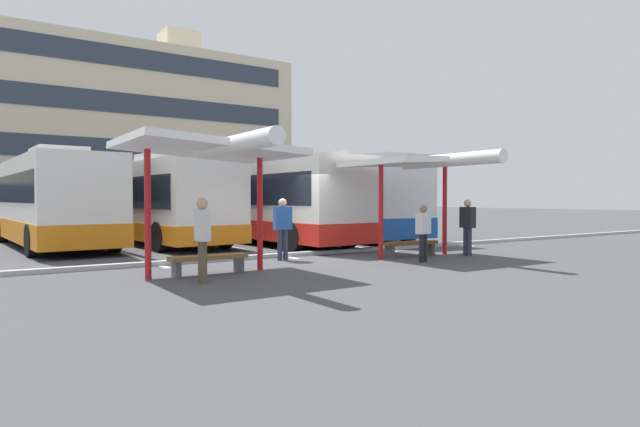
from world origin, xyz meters
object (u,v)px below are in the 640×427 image
object	(u,v)px
waiting_passenger_2	(423,230)
waiting_passenger_0	(283,224)
coach_bus_2	(268,202)
waiting_passenger_3	(468,223)
coach_bus_0	(52,202)
coach_bus_3	(331,199)
waiting_shelter_1	(421,164)
waiting_passenger_1	(202,233)
bench_0	(209,260)
coach_bus_1	(151,203)
bench_1	(410,245)
waiting_shelter_0	(212,151)

from	to	relation	value
waiting_passenger_2	waiting_passenger_0	bearing A→B (deg)	140.10
coach_bus_2	waiting_passenger_3	size ratio (longest dim) A/B	6.14
coach_bus_0	waiting_passenger_0	world-z (taller)	coach_bus_0
waiting_passenger_3	coach_bus_3	bearing A→B (deg)	83.79
coach_bus_3	waiting_passenger_2	world-z (taller)	coach_bus_3
waiting_shelter_1	waiting_passenger_2	distance (m)	2.23
coach_bus_2	waiting_passenger_1	size ratio (longest dim) A/B	6.04
bench_0	waiting_passenger_2	bearing A→B (deg)	-9.15
coach_bus_0	waiting_passenger_2	xyz separation A→B (m)	(7.89, -10.88, -0.72)
coach_bus_3	bench_0	size ratio (longest dim) A/B	6.20
waiting_passenger_2	coach_bus_1	bearing A→B (deg)	112.10
bench_1	waiting_passenger_1	bearing A→B (deg)	-168.50
waiting_shelter_1	waiting_passenger_3	distance (m)	2.41
coach_bus_0	waiting_shelter_0	world-z (taller)	coach_bus_0
waiting_passenger_1	waiting_passenger_2	bearing A→B (deg)	1.09
coach_bus_3	bench_1	bearing A→B (deg)	-107.83
waiting_shelter_0	waiting_passenger_3	world-z (taller)	waiting_shelter_0
coach_bus_0	bench_1	xyz separation A→B (m)	(8.66, -9.54, -1.27)
coach_bus_0	waiting_passenger_0	xyz separation A→B (m)	(4.87, -8.36, -0.59)
coach_bus_3	coach_bus_0	bearing A→B (deg)	171.62
waiting_shelter_0	waiting_passenger_0	xyz separation A→B (m)	(2.85, 1.79, -1.80)
waiting_shelter_1	bench_1	world-z (taller)	waiting_shelter_1
coach_bus_1	waiting_shelter_0	world-z (taller)	coach_bus_1
coach_bus_0	waiting_passenger_3	world-z (taller)	coach_bus_0
coach_bus_0	coach_bus_2	distance (m)	7.86
coach_bus_0	waiting_shelter_0	size ratio (longest dim) A/B	2.09
waiting_shelter_1	waiting_passenger_1	distance (m)	7.48
bench_1	waiting_passenger_3	world-z (taller)	waiting_passenger_3
bench_0	waiting_passenger_1	bearing A→B (deg)	-117.66
waiting_shelter_0	waiting_shelter_1	size ratio (longest dim) A/B	1.05
waiting_passenger_3	waiting_passenger_1	bearing A→B (deg)	-175.98
coach_bus_3	bench_0	xyz separation A→B (m)	(-9.18, -8.29, -1.42)
bench_0	bench_1	bearing A→B (deg)	3.44
waiting_passenger_2	bench_1	bearing A→B (deg)	59.88
waiting_shelter_1	waiting_passenger_0	distance (m)	4.48
bench_0	bench_1	distance (m)	6.65
coach_bus_2	coach_bus_3	distance (m)	4.01
bench_0	waiting_passenger_0	distance (m)	3.33
coach_bus_1	coach_bus_3	world-z (taller)	coach_bus_3
bench_0	waiting_passenger_3	world-z (taller)	waiting_passenger_3
coach_bus_2	waiting_shelter_0	size ratio (longest dim) A/B	2.14
coach_bus_3	waiting_passenger_0	distance (m)	9.26
bench_1	waiting_passenger_0	distance (m)	4.03
waiting_passenger_2	waiting_shelter_1	bearing A→B (deg)	49.17
coach_bus_0	waiting_passenger_2	world-z (taller)	coach_bus_0
coach_bus_2	waiting_passenger_3	distance (m)	8.17
waiting_passenger_2	waiting_passenger_3	xyz separation A→B (m)	(2.37, 0.50, 0.11)
coach_bus_1	coach_bus_2	bearing A→B (deg)	-34.31
waiting_passenger_0	waiting_passenger_2	bearing A→B (deg)	-39.90
coach_bus_2	waiting_passenger_1	xyz separation A→B (m)	(-5.89, -8.23, -0.61)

